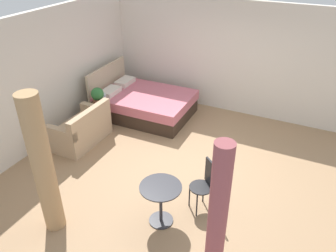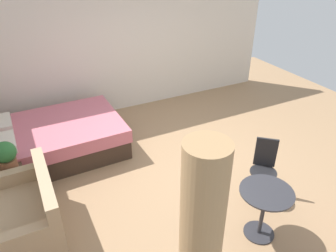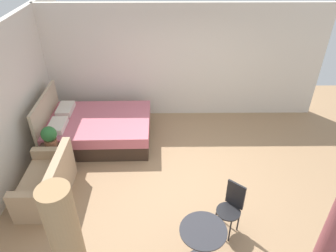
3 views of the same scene
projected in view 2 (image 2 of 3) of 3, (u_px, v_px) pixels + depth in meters
ground_plane at (191, 167)px, 5.31m from camera, size 8.25×9.53×0.02m
wall_right at (130, 46)px, 6.65m from camera, size 0.12×6.53×2.71m
bed at (53, 139)px, 5.49m from camera, size 1.62×2.25×1.13m
couch at (30, 215)px, 3.97m from camera, size 1.28×0.74×0.84m
nightstand at (11, 179)px, 4.63m from camera, size 0.51×0.38×0.53m
potted_plant at (6, 155)px, 4.33m from camera, size 0.29×0.29×0.41m
vase at (6, 155)px, 4.56m from camera, size 0.12×0.12×0.17m
balcony_table at (264, 205)px, 3.86m from camera, size 0.64×0.64×0.70m
cafe_chair_near_window at (264, 164)px, 4.48m from camera, size 0.53×0.53×0.91m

